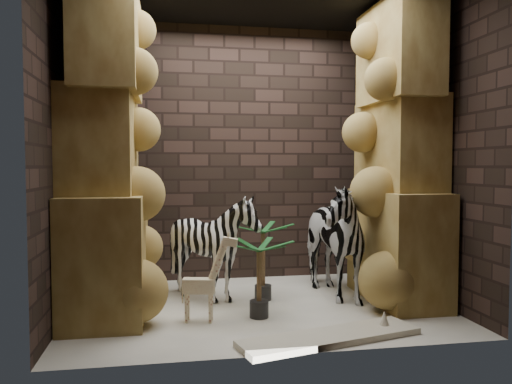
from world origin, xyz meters
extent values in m
plane|color=#EEE7CF|center=(0.00, 0.00, 0.00)|extent=(3.50, 3.50, 0.00)
plane|color=#2E1F1A|center=(0.00, 1.25, 1.50)|extent=(3.50, 0.00, 3.50)
plane|color=#2E1F1A|center=(0.00, -1.25, 1.50)|extent=(3.50, 0.00, 3.50)
plane|color=#2E1F1A|center=(-1.75, 0.00, 1.50)|extent=(0.00, 3.00, 3.00)
plane|color=#2E1F1A|center=(1.75, 0.00, 1.50)|extent=(0.00, 3.00, 3.00)
imported|color=white|center=(0.75, 0.26, 0.69)|extent=(0.78, 1.25, 1.39)
imported|color=white|center=(-0.41, 0.29, 0.49)|extent=(0.90, 1.10, 0.98)
cube|color=beige|center=(0.38, -1.02, 0.03)|extent=(1.53, 0.72, 0.05)
camera|label=1|loc=(-0.85, -4.67, 1.35)|focal=35.07mm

